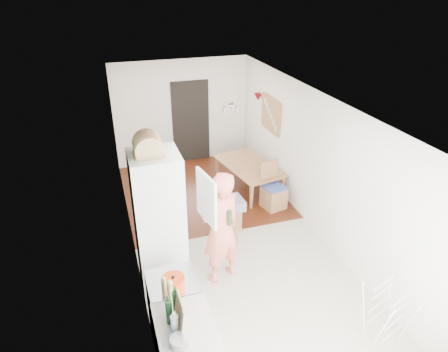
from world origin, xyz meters
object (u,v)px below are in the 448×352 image
dining_chair (274,186)px  stool (230,217)px  person (221,219)px  dining_table (249,178)px  drying_rack (386,315)px

dining_chair → stool: size_ratio=2.14×
person → dining_table: size_ratio=1.53×
drying_rack → stool: bearing=89.8°
dining_table → drying_rack: drying_rack is taller
dining_chair → person: bearing=-147.5°
person → drying_rack: bearing=112.4°
person → drying_rack: person is taller
stool → drying_rack: size_ratio=0.54×
person → stool: person is taller
dining_chair → dining_table: bearing=87.7°
person → drying_rack: 2.47m
person → dining_chair: 2.36m
dining_chair → stool: 1.16m
stool → drying_rack: bearing=-70.6°
dining_table → dining_chair: size_ratio=1.45×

